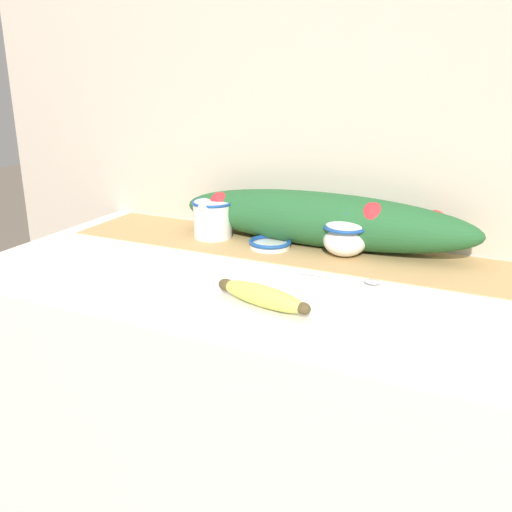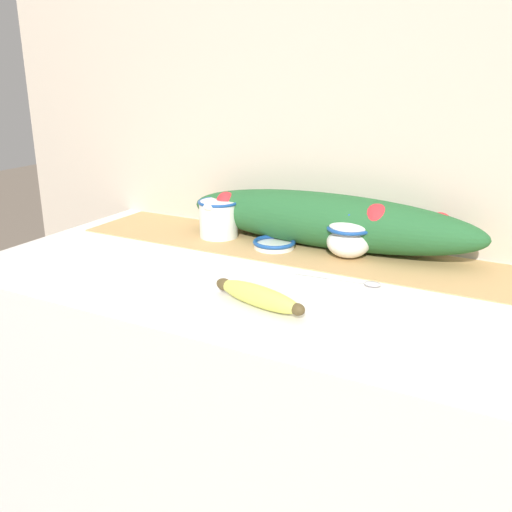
{
  "view_description": "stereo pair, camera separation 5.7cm",
  "coord_description": "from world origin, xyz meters",
  "px_view_note": "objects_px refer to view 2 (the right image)",
  "views": [
    {
      "loc": [
        0.44,
        -1.06,
        1.32
      ],
      "look_at": [
        -0.05,
        -0.03,
        0.93
      ],
      "focal_mm": 40.0,
      "sensor_mm": 36.0,
      "label": 1
    },
    {
      "loc": [
        0.49,
        -1.03,
        1.32
      ],
      "look_at": [
        -0.05,
        -0.03,
        0.93
      ],
      "focal_mm": 40.0,
      "sensor_mm": 36.0,
      "label": 2
    }
  ],
  "objects_px": {
    "spoon": "(364,283)",
    "cream_pitcher": "(219,217)",
    "small_dish": "(274,244)",
    "sugar_bowl": "(349,238)",
    "banana": "(258,296)"
  },
  "relations": [
    {
      "from": "spoon",
      "to": "cream_pitcher",
      "type": "bearing_deg",
      "value": 155.62
    },
    {
      "from": "small_dish",
      "to": "spoon",
      "type": "xyz_separation_m",
      "value": [
        0.27,
        -0.13,
        -0.01
      ]
    },
    {
      "from": "cream_pitcher",
      "to": "sugar_bowl",
      "type": "bearing_deg",
      "value": -0.18
    },
    {
      "from": "cream_pitcher",
      "to": "spoon",
      "type": "relative_size",
      "value": 0.67
    },
    {
      "from": "cream_pitcher",
      "to": "spoon",
      "type": "xyz_separation_m",
      "value": [
        0.45,
        -0.15,
        -0.05
      ]
    },
    {
      "from": "banana",
      "to": "spoon",
      "type": "xyz_separation_m",
      "value": [
        0.14,
        0.2,
        -0.02
      ]
    },
    {
      "from": "sugar_bowl",
      "to": "spoon",
      "type": "bearing_deg",
      "value": -59.53
    },
    {
      "from": "cream_pitcher",
      "to": "banana",
      "type": "bearing_deg",
      "value": -49.19
    },
    {
      "from": "spoon",
      "to": "small_dish",
      "type": "bearing_deg",
      "value": 148.92
    },
    {
      "from": "sugar_bowl",
      "to": "small_dish",
      "type": "height_order",
      "value": "sugar_bowl"
    },
    {
      "from": "cream_pitcher",
      "to": "small_dish",
      "type": "height_order",
      "value": "cream_pitcher"
    },
    {
      "from": "small_dish",
      "to": "banana",
      "type": "xyz_separation_m",
      "value": [
        0.13,
        -0.33,
        0.01
      ]
    },
    {
      "from": "sugar_bowl",
      "to": "small_dish",
      "type": "bearing_deg",
      "value": -173.56
    },
    {
      "from": "spoon",
      "to": "sugar_bowl",
      "type": "bearing_deg",
      "value": 114.98
    },
    {
      "from": "spoon",
      "to": "banana",
      "type": "bearing_deg",
      "value": -131.02
    }
  ]
}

